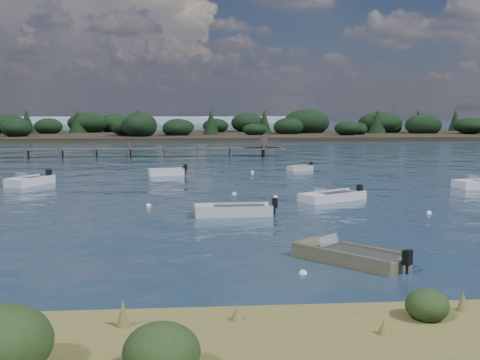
{
  "coord_description": "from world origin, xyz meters",
  "views": [
    {
      "loc": [
        -5.46,
        -29.01,
        6.18
      ],
      "look_at": [
        -1.93,
        14.0,
        1.0
      ],
      "focal_mm": 45.0,
      "sensor_mm": 36.0,
      "label": 1
    }
  ],
  "objects": [
    {
      "name": "buoy_b",
      "position": [
        8.52,
        4.88,
        0.0
      ],
      "size": [
        0.32,
        0.32,
        0.32
      ],
      "primitive_type": "sphere",
      "color": "white",
      "rests_on": "ground"
    },
    {
      "name": "tender_far_white",
      "position": [
        -7.75,
        26.62,
        0.17
      ],
      "size": [
        3.64,
        1.94,
        1.22
      ],
      "color": "silver",
      "rests_on": "ground"
    },
    {
      "name": "jetty",
      "position": [
        -21.74,
        47.99,
        0.98
      ],
      "size": [
        64.5,
        3.2,
        3.4
      ],
      "color": "#483C34",
      "rests_on": "ground"
    },
    {
      "name": "dinghy_extra_a",
      "position": [
        -18.45,
        20.38,
        0.19
      ],
      "size": [
        3.43,
        4.42,
        1.39
      ],
      "color": "silver",
      "rests_on": "ground"
    },
    {
      "name": "buoy_extra_a",
      "position": [
        0.37,
        11.9,
        0.0
      ],
      "size": [
        0.32,
        0.32,
        0.32
      ],
      "primitive_type": "sphere",
      "color": "white",
      "rests_on": "ground"
    },
    {
      "name": "buoy_c",
      "position": [
        -8.17,
        9.05,
        0.0
      ],
      "size": [
        0.32,
        0.32,
        0.32
      ],
      "primitive_type": "sphere",
      "color": "white",
      "rests_on": "ground"
    },
    {
      "name": "ground",
      "position": [
        0.0,
        60.0,
        0.0
      ],
      "size": [
        400.0,
        400.0,
        0.0
      ],
      "primitive_type": "plane",
      "color": "#162534",
      "rests_on": "ground"
    },
    {
      "name": "shore_lip",
      "position": [
        0.0,
        -12.2,
        0.0
      ],
      "size": [
        160.0,
        0.6,
        0.3
      ],
      "primitive_type": "cube",
      "color": "black",
      "rests_on": "ground"
    },
    {
      "name": "dinghy_mid_grey",
      "position": [
        -3.06,
        5.29,
        0.16
      ],
      "size": [
        4.84,
        1.86,
        1.22
      ],
      "color": "#A7ABAE",
      "rests_on": "ground"
    },
    {
      "name": "buoy_a",
      "position": [
        -1.32,
        -7.36,
        0.0
      ],
      "size": [
        0.32,
        0.32,
        0.32
      ],
      "primitive_type": "sphere",
      "color": "white",
      "rests_on": "ground"
    },
    {
      "name": "far_headland",
      "position": [
        25.0,
        100.0,
        1.96
      ],
      "size": [
        190.0,
        40.0,
        5.8
      ],
      "color": "black",
      "rests_on": "ground"
    },
    {
      "name": "dinghy_near_olive",
      "position": [
        0.86,
        -5.79,
        0.16
      ],
      "size": [
        4.36,
        4.61,
        1.22
      ],
      "color": "#6A6447",
      "rests_on": "ground"
    },
    {
      "name": "buoy_e",
      "position": [
        0.45,
        28.37,
        0.0
      ],
      "size": [
        0.32,
        0.32,
        0.32
      ],
      "primitive_type": "sphere",
      "color": "white",
      "rests_on": "ground"
    },
    {
      "name": "buoy_extra_b",
      "position": [
        -2.37,
        13.75,
        0.0
      ],
      "size": [
        0.32,
        0.32,
        0.32
      ],
      "primitive_type": "sphere",
      "color": "white",
      "rests_on": "ground"
    },
    {
      "name": "tender_far_grey_b",
      "position": [
        5.38,
        29.8,
        0.14
      ],
      "size": [
        2.88,
        2.22,
        1.01
      ],
      "color": "#A7ABAE",
      "rests_on": "ground"
    },
    {
      "name": "dinghy_mid_white_a",
      "position": [
        4.0,
        10.33,
        0.15
      ],
      "size": [
        4.94,
        3.87,
        1.18
      ],
      "color": "silver",
      "rests_on": "ground"
    }
  ]
}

